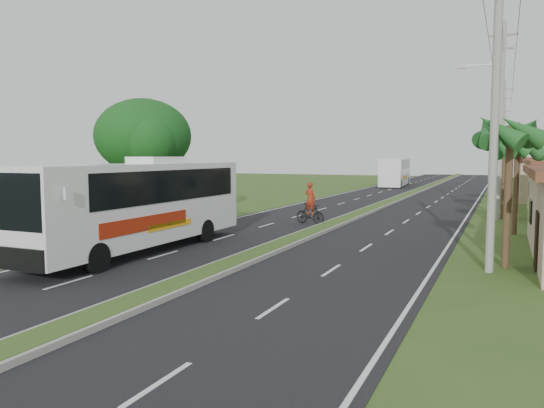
% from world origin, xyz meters
% --- Properties ---
extents(ground, '(180.00, 180.00, 0.00)m').
position_xyz_m(ground, '(0.00, 0.00, 0.00)').
color(ground, '#33521E').
rests_on(ground, ground).
extents(road_asphalt, '(14.00, 160.00, 0.02)m').
position_xyz_m(road_asphalt, '(0.00, 20.00, 0.01)').
color(road_asphalt, black).
rests_on(road_asphalt, ground).
extents(median_strip, '(1.20, 160.00, 0.18)m').
position_xyz_m(median_strip, '(0.00, 20.00, 0.10)').
color(median_strip, gray).
rests_on(median_strip, ground).
extents(lane_edge_left, '(0.12, 160.00, 0.01)m').
position_xyz_m(lane_edge_left, '(-6.70, 20.00, 0.00)').
color(lane_edge_left, silver).
rests_on(lane_edge_left, ground).
extents(lane_edge_right, '(0.12, 160.00, 0.01)m').
position_xyz_m(lane_edge_right, '(6.70, 20.00, 0.00)').
color(lane_edge_right, silver).
rests_on(lane_edge_right, ground).
extents(palm_verge_a, '(2.40, 2.40, 5.45)m').
position_xyz_m(palm_verge_a, '(9.00, 3.00, 4.74)').
color(palm_verge_a, '#473321').
rests_on(palm_verge_a, ground).
extents(palm_verge_b, '(2.40, 2.40, 5.05)m').
position_xyz_m(palm_verge_b, '(9.40, 12.00, 4.36)').
color(palm_verge_b, '#473321').
rests_on(palm_verge_b, ground).
extents(palm_verge_c, '(2.40, 2.40, 5.85)m').
position_xyz_m(palm_verge_c, '(8.80, 19.00, 5.12)').
color(palm_verge_c, '#473321').
rests_on(palm_verge_c, ground).
extents(palm_verge_d, '(2.40, 2.40, 5.25)m').
position_xyz_m(palm_verge_d, '(9.30, 28.00, 4.55)').
color(palm_verge_d, '#473321').
rests_on(palm_verge_d, ground).
extents(shade_tree, '(6.30, 6.00, 7.54)m').
position_xyz_m(shade_tree, '(-12.11, 10.02, 5.03)').
color(shade_tree, '#473321').
rests_on(shade_tree, ground).
extents(utility_pole_a, '(1.60, 0.28, 11.00)m').
position_xyz_m(utility_pole_a, '(8.50, 2.00, 5.67)').
color(utility_pole_a, gray).
rests_on(utility_pole_a, ground).
extents(utility_pole_b, '(3.20, 0.28, 12.00)m').
position_xyz_m(utility_pole_b, '(8.47, 18.00, 6.26)').
color(utility_pole_b, gray).
rests_on(utility_pole_b, ground).
extents(utility_pole_c, '(1.60, 0.28, 11.00)m').
position_xyz_m(utility_pole_c, '(8.50, 38.00, 5.67)').
color(utility_pole_c, gray).
rests_on(utility_pole_c, ground).
extents(utility_pole_d, '(1.60, 0.28, 10.50)m').
position_xyz_m(utility_pole_d, '(8.50, 58.00, 5.42)').
color(utility_pole_d, gray).
rests_on(utility_pole_d, ground).
extents(coach_bus_main, '(2.62, 12.17, 3.93)m').
position_xyz_m(coach_bus_main, '(-4.81, 0.34, 2.16)').
color(coach_bus_main, white).
rests_on(coach_bus_main, ground).
extents(coach_bus_far, '(3.55, 12.43, 3.58)m').
position_xyz_m(coach_bus_far, '(-4.37, 52.87, 2.03)').
color(coach_bus_far, white).
rests_on(coach_bus_far, ground).
extents(motorcyclist, '(2.07, 1.15, 2.47)m').
position_xyz_m(motorcyclist, '(-1.40, 11.49, 0.89)').
color(motorcyclist, black).
rests_on(motorcyclist, ground).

